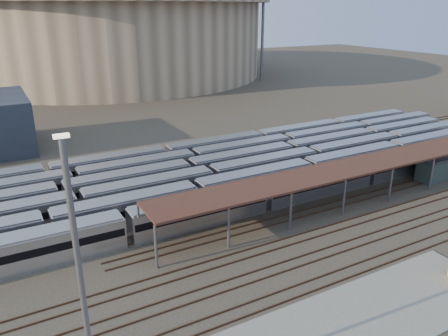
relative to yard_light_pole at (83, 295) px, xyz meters
name	(u,v)px	position (x,y,z in m)	size (l,w,h in m)	color
ground	(230,254)	(17.74, 13.95, -10.02)	(420.00, 420.00, 0.00)	#383026
subway_trains	(182,180)	(20.20, 32.45, -8.22)	(128.39, 23.90, 3.60)	silver
inspection_shed	(355,167)	(39.74, 17.95, -5.04)	(60.30, 6.00, 5.30)	#5E5D62
empty_tracks	(254,276)	(17.74, 8.95, -9.93)	(170.00, 9.62, 0.18)	#4C3323
stadium	(108,32)	(42.74, 153.95, 6.45)	(124.00, 124.00, 32.50)	tan
floodlight_2	(263,21)	(87.74, 113.95, 10.62)	(4.00, 1.00, 38.40)	#5E5D62
floodlight_3	(3,20)	(7.74, 173.95, 10.62)	(4.00, 1.00, 38.40)	#5E5D62
yard_light_pole	(83,295)	(0.00, 0.00, 0.00)	(0.81, 0.36, 19.48)	#5E5D62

